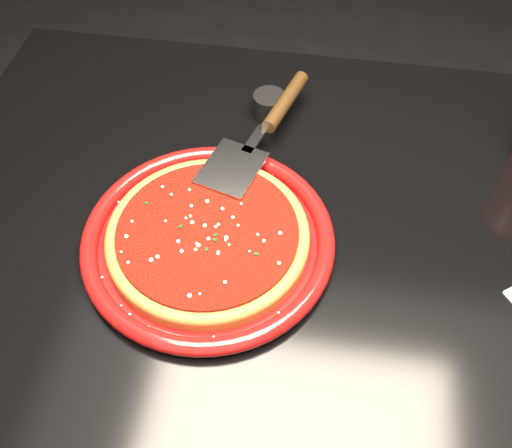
{
  "coord_description": "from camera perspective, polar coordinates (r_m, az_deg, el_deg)",
  "views": [
    {
      "loc": [
        -0.03,
        -0.48,
        1.38
      ],
      "look_at": [
        -0.1,
        -0.02,
        0.77
      ],
      "focal_mm": 40.0,
      "sensor_mm": 36.0,
      "label": 1
    }
  ],
  "objects": [
    {
      "name": "basil_flecks",
      "position": [
        0.75,
        -4.91,
        -0.56
      ],
      "size": [
        0.21,
        0.21,
        0.0
      ],
      "primitive_type": null,
      "color": "black",
      "rests_on": "plate"
    },
    {
      "name": "floor",
      "position": [
        1.46,
        4.37,
        -18.98
      ],
      "size": [
        4.0,
        4.0,
        0.01
      ],
      "primitive_type": "cube",
      "color": "black",
      "rests_on": "ground"
    },
    {
      "name": "parmesan_dusting",
      "position": [
        0.75,
        -4.91,
        -0.51
      ],
      "size": [
        0.23,
        0.23,
        0.01
      ],
      "primitive_type": null,
      "color": "beige",
      "rests_on": "plate"
    },
    {
      "name": "table",
      "position": [
        1.11,
        5.58,
        -12.59
      ],
      "size": [
        1.2,
        0.8,
        0.75
      ],
      "primitive_type": "cube",
      "color": "black",
      "rests_on": "floor"
    },
    {
      "name": "pizza_sauce",
      "position": [
        0.75,
        -4.88,
        -0.82
      ],
      "size": [
        0.3,
        0.3,
        0.01
      ],
      "primitive_type": "cylinder",
      "rotation": [
        0.0,
        0.0,
        -0.32
      ],
      "color": "#66140C",
      "rests_on": "plate"
    },
    {
      "name": "pizza_crust",
      "position": [
        0.76,
        -4.82,
        -1.35
      ],
      "size": [
        0.34,
        0.34,
        0.01
      ],
      "primitive_type": "cylinder",
      "rotation": [
        0.0,
        0.0,
        -0.32
      ],
      "color": "brown",
      "rests_on": "plate"
    },
    {
      "name": "ramekin",
      "position": [
        0.94,
        1.32,
        11.79
      ],
      "size": [
        0.07,
        0.07,
        0.04
      ],
      "primitive_type": "cylinder",
      "rotation": [
        0.0,
        0.0,
        0.43
      ],
      "color": "black",
      "rests_on": "table"
    },
    {
      "name": "pizza_server",
      "position": [
        0.86,
        0.63,
        9.34
      ],
      "size": [
        0.18,
        0.34,
        0.02
      ],
      "primitive_type": null,
      "rotation": [
        0.0,
        0.0,
        -0.28
      ],
      "color": "silver",
      "rests_on": "plate"
    },
    {
      "name": "plate",
      "position": [
        0.77,
        -4.8,
        -1.53
      ],
      "size": [
        0.43,
        0.43,
        0.03
      ],
      "primitive_type": "cylinder",
      "rotation": [
        0.0,
        0.0,
        -0.32
      ],
      "color": "maroon",
      "rests_on": "table"
    },
    {
      "name": "pizza_crust_rim",
      "position": [
        0.76,
        -4.85,
        -1.05
      ],
      "size": [
        0.34,
        0.34,
        0.02
      ],
      "primitive_type": "torus",
      "rotation": [
        0.0,
        0.0,
        -0.32
      ],
      "color": "brown",
      "rests_on": "plate"
    }
  ]
}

